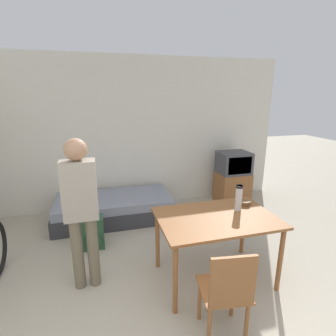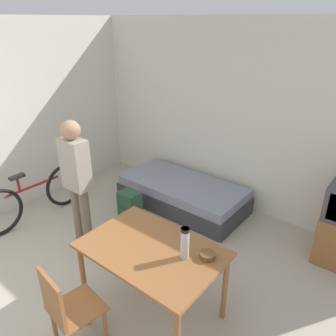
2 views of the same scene
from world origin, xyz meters
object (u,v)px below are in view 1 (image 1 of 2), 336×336
object	(u,v)px
thermos_flask	(239,197)
mate_bowl	(244,203)
wooden_chair	(227,291)
dining_table	(216,224)
person_standing	(81,205)
backpack	(93,233)
daybed	(114,208)
tv	(233,178)

from	to	relation	value
thermos_flask	mate_bowl	size ratio (longest dim) A/B	2.17
wooden_chair	thermos_flask	distance (m)	1.11
dining_table	person_standing	xyz separation A→B (m)	(-1.39, 0.26, 0.27)
thermos_flask	person_standing	bearing A→B (deg)	174.26
thermos_flask	backpack	world-z (taller)	thermos_flask
daybed	tv	distance (m)	2.29
daybed	person_standing	xyz separation A→B (m)	(-0.41, -1.56, 0.76)
person_standing	dining_table	bearing A→B (deg)	-10.47
person_standing	backpack	world-z (taller)	person_standing
backpack	mate_bowl	bearing A→B (deg)	-24.49
tv	wooden_chair	bearing A→B (deg)	-119.59
tv	thermos_flask	size ratio (longest dim) A/B	3.34
wooden_chair	tv	bearing A→B (deg)	60.41
daybed	wooden_chair	bearing A→B (deg)	-74.22
dining_table	backpack	distance (m)	1.74
dining_table	backpack	bearing A→B (deg)	142.48
wooden_chair	mate_bowl	bearing A→B (deg)	53.51
thermos_flask	backpack	bearing A→B (deg)	150.25
daybed	tv	bearing A→B (deg)	3.04
daybed	dining_table	world-z (taller)	dining_table
backpack	person_standing	bearing A→B (deg)	-94.82
dining_table	wooden_chair	world-z (taller)	wooden_chair
thermos_flask	backpack	xyz separation A→B (m)	(-1.63, 0.93, -0.72)
daybed	person_standing	size ratio (longest dim) A/B	1.18
tv	person_standing	distance (m)	3.19
mate_bowl	backpack	xyz separation A→B (m)	(-1.79, 0.82, -0.58)
wooden_chair	person_standing	size ratio (longest dim) A/B	0.54
thermos_flask	daybed	bearing A→B (deg)	126.70
tv	dining_table	world-z (taller)	tv
dining_table	mate_bowl	size ratio (longest dim) A/B	9.15
tv	mate_bowl	xyz separation A→B (m)	(-0.82, -1.73, 0.30)
tv	mate_bowl	size ratio (longest dim) A/B	7.25
daybed	dining_table	bearing A→B (deg)	-61.53
daybed	dining_table	xyz separation A→B (m)	(0.99, -1.82, 0.49)
dining_table	mate_bowl	bearing A→B (deg)	24.07
tv	thermos_flask	bearing A→B (deg)	-117.74
person_standing	mate_bowl	distance (m)	1.86
wooden_chair	backpack	xyz separation A→B (m)	(-1.07, 1.78, -0.28)
tv	backpack	xyz separation A→B (m)	(-2.61, -0.92, -0.28)
tv	backpack	bearing A→B (deg)	-160.63
mate_bowl	tv	bearing A→B (deg)	64.74
thermos_flask	backpack	distance (m)	2.01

